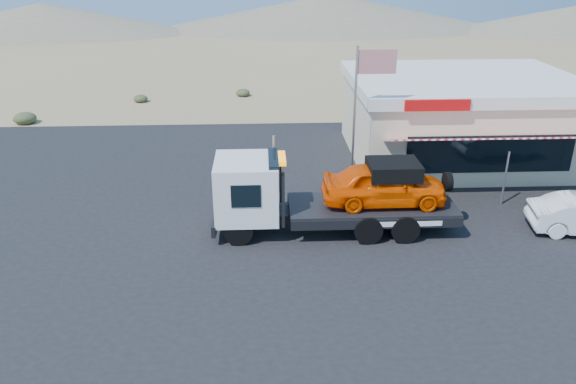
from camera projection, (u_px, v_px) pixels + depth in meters
name	position (u px, v px, depth m)	size (l,w,h in m)	color
ground	(231.00, 252.00, 18.70)	(120.00, 120.00, 0.00)	#8C7150
asphalt_lot	(287.00, 212.00, 21.54)	(32.00, 24.00, 0.02)	black
tow_truck	(328.00, 191.00, 19.60)	(8.41, 2.49, 2.81)	black
jerky_store	(460.00, 117.00, 26.60)	(10.40, 9.97, 3.90)	beige
flagpole	(361.00, 105.00, 21.55)	(1.55, 0.10, 6.00)	#99999E
distant_hills	(170.00, 16.00, 68.09)	(126.00, 48.00, 4.20)	#726B59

